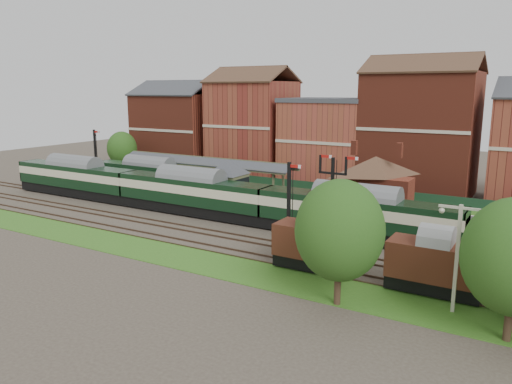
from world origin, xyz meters
The scene contains 20 objects.
ground centered at (0.00, 0.00, 0.00)m, with size 160.00×160.00×0.00m, color #473D33.
grass_back centered at (0.00, 16.00, 0.03)m, with size 90.00×4.50×0.06m, color #2D6619.
grass_front centered at (0.00, -12.00, 0.03)m, with size 90.00×5.00×0.06m, color #2D6619.
fence centered at (0.00, 18.00, 0.75)m, with size 90.00×0.12×1.50m, color #193823.
platform centered at (-5.00, 9.75, 0.50)m, with size 55.00×3.40×1.00m, color #2D2D2D.
signal_box centered at (-3.00, 3.25, 3.19)m, with size 5.40×5.40×6.00m.
brick_hut centered at (5.00, 3.25, 1.20)m, with size 3.20×2.64×2.94m.
station_building centered at (12.00, 9.75, 3.96)m, with size 8.10×8.10×5.90m.
canopy centered at (-11.00, 9.75, 4.58)m, with size 26.00×3.89×4.08m.
semaphore_bracket centered at (12.04, -2.50, 4.63)m, with size 3.60×0.25×8.18m.
semaphore_platform_end centered at (-29.98, 8.00, 4.16)m, with size 1.23×0.25×8.00m.
semaphore_siding centered at (10.02, -7.00, 4.16)m, with size 1.23×0.25×8.00m.
yard_lamp centered at (24.00, -11.50, 3.99)m, with size 2.60×0.22×7.00m.
town_backdrop centered at (-0.18, 25.00, 7.00)m, with size 69.00×10.00×16.00m.
dmu_train centered at (-5.77, 0.00, 2.58)m, with size 57.58×3.02×4.42m.
platform_railcar centered at (-18.00, 6.50, 2.40)m, with size 17.80×2.81×4.10m.
goods_van_a centered at (13.35, -9.00, 2.14)m, with size 6.23×2.70×3.78m.
goods_van_b centered at (22.28, -9.00, 2.15)m, with size 6.24×2.71×3.79m.
tree_far centered at (17.29, -14.16, 5.05)m, with size 5.72×5.72×8.35m.
tree_back centered at (-32.45, 15.74, 4.28)m, with size 4.85×4.85×7.08m.
Camera 1 is at (28.38, -43.07, 13.85)m, focal length 35.00 mm.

